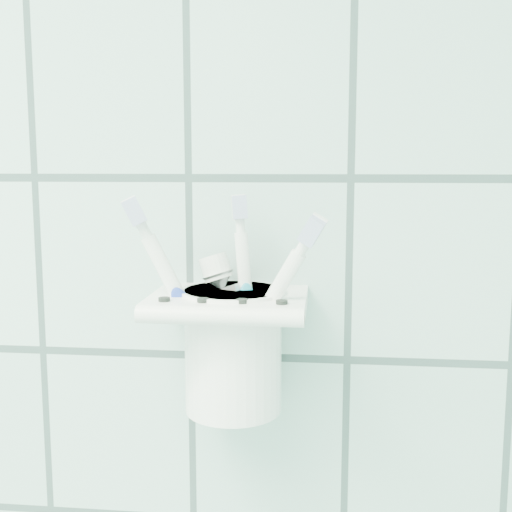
{
  "coord_description": "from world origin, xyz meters",
  "views": [
    {
      "loc": [
        0.75,
        0.59,
        1.44
      ],
      "look_at": [
        0.7,
        1.1,
        1.37
      ],
      "focal_mm": 45.0,
      "sensor_mm": 36.0,
      "label": 1
    }
  ],
  "objects": [
    {
      "name": "holder_bracket",
      "position": [
        0.67,
        1.15,
        1.31
      ],
      "size": [
        0.14,
        0.11,
        0.04
      ],
      "color": "white",
      "rests_on": "wall_back"
    },
    {
      "name": "cup",
      "position": [
        0.67,
        1.16,
        1.27
      ],
      "size": [
        0.1,
        0.1,
        0.11
      ],
      "color": "white",
      "rests_on": "holder_bracket"
    },
    {
      "name": "toothbrush_pink",
      "position": [
        0.67,
        1.15,
        1.33
      ],
      "size": [
        0.09,
        0.03,
        0.21
      ],
      "rotation": [
        -0.05,
        -0.45,
        0.32
      ],
      "color": "white",
      "rests_on": "cup"
    },
    {
      "name": "toothbrush_blue",
      "position": [
        0.69,
        1.15,
        1.32
      ],
      "size": [
        0.03,
        0.02,
        0.19
      ],
      "rotation": [
        -0.07,
        -0.07,
        0.28
      ],
      "color": "white",
      "rests_on": "cup"
    },
    {
      "name": "toothbrush_orange",
      "position": [
        0.65,
        1.16,
        1.33
      ],
      "size": [
        0.1,
        0.06,
        0.2
      ],
      "rotation": [
        0.2,
        0.54,
        -0.12
      ],
      "color": "white",
      "rests_on": "cup"
    },
    {
      "name": "toothpaste_tube",
      "position": [
        0.69,
        1.15,
        1.3
      ],
      "size": [
        0.07,
        0.04,
        0.15
      ],
      "rotation": [
        0.03,
        -0.33,
        -0.43
      ],
      "color": "silver",
      "rests_on": "cup"
    }
  ]
}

